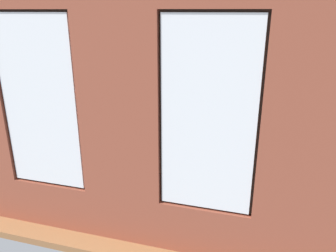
{
  "coord_description": "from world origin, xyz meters",
  "views": [
    {
      "loc": [
        -1.56,
        5.66,
        2.87
      ],
      "look_at": [
        -0.04,
        0.4,
        0.93
      ],
      "focal_mm": 35.0,
      "sensor_mm": 36.0,
      "label": 1
    }
  ],
  "objects": [
    {
      "name": "remote_black",
      "position": [
        -0.13,
        0.12,
        0.42
      ],
      "size": [
        0.17,
        0.07,
        0.02
      ],
      "primitive_type": "cube",
      "rotation": [
        0.0,
        0.0,
        1.69
      ],
      "color": "black",
      "rests_on": "coffee_table"
    },
    {
      "name": "cup_ceramic",
      "position": [
        -0.22,
        0.24,
        0.45
      ],
      "size": [
        0.07,
        0.07,
        0.09
      ],
      "primitive_type": "cylinder",
      "color": "#B23D38",
      "rests_on": "coffee_table"
    },
    {
      "name": "table_plant_small",
      "position": [
        0.27,
        0.24,
        0.54
      ],
      "size": [
        0.14,
        0.14,
        0.24
      ],
      "color": "beige",
      "rests_on": "coffee_table"
    },
    {
      "name": "potted_plant_by_left_couch",
      "position": [
        -1.96,
        -0.73,
        0.35
      ],
      "size": [
        0.26,
        0.26,
        0.5
      ],
      "color": "brown",
      "rests_on": "ground_plane"
    },
    {
      "name": "coffee_table",
      "position": [
        -0.13,
        0.12,
        0.36
      ],
      "size": [
        1.32,
        0.85,
        0.41
      ],
      "color": "tan",
      "rests_on": "ground_plane"
    },
    {
      "name": "potted_plant_near_tv",
      "position": [
        2.16,
        0.71,
        0.51
      ],
      "size": [
        0.84,
        0.88,
        1.13
      ],
      "color": "#47423D",
      "rests_on": "ground_plane"
    },
    {
      "name": "media_console",
      "position": [
        2.71,
        -0.27,
        0.24
      ],
      "size": [
        1.05,
        0.42,
        0.47
      ],
      "primitive_type": "cube",
      "color": "black",
      "rests_on": "ground_plane"
    },
    {
      "name": "ground_plane",
      "position": [
        0.0,
        0.0,
        -0.05
      ],
      "size": [
        6.72,
        5.41,
        0.1
      ],
      "primitive_type": "cube",
      "color": "#99663D"
    },
    {
      "name": "couch_by_window",
      "position": [
        0.01,
        1.67,
        0.33
      ],
      "size": [
        1.98,
        0.87,
        0.8
      ],
      "color": "black",
      "rests_on": "ground_plane"
    },
    {
      "name": "tv_flatscreen",
      "position": [
        2.71,
        -0.28,
        0.86
      ],
      "size": [
        1.09,
        0.2,
        0.78
      ],
      "color": "black",
      "rests_on": "media_console"
    },
    {
      "name": "potted_plant_between_couches",
      "position": [
        -1.42,
        1.62,
        0.69
      ],
      "size": [
        0.99,
        0.98,
        1.32
      ],
      "color": "#9E5638",
      "rests_on": "ground_plane"
    },
    {
      "name": "potted_plant_beside_window_right",
      "position": [
        2.15,
        1.78,
        0.8
      ],
      "size": [
        0.81,
        0.87,
        1.41
      ],
      "color": "brown",
      "rests_on": "ground_plane"
    },
    {
      "name": "brick_wall_with_windows",
      "position": [
        -0.0,
        2.32,
        1.64
      ],
      "size": [
        6.12,
        0.3,
        3.34
      ],
      "color": "brown",
      "rests_on": "ground_plane"
    },
    {
      "name": "white_wall_right",
      "position": [
        3.01,
        0.2,
        1.67
      ],
      "size": [
        0.1,
        4.41,
        3.34
      ],
      "primitive_type": "cube",
      "color": "white",
      "rests_on": "ground_plane"
    },
    {
      "name": "potted_plant_corner_near_left",
      "position": [
        -2.52,
        -1.7,
        0.66
      ],
      "size": [
        0.79,
        0.88,
        1.11
      ],
      "color": "brown",
      "rests_on": "ground_plane"
    },
    {
      "name": "potted_plant_foreground_right",
      "position": [
        2.41,
        -1.65,
        0.61
      ],
      "size": [
        0.72,
        0.78,
        1.19
      ],
      "color": "gray",
      "rests_on": "ground_plane"
    },
    {
      "name": "candle_jar",
      "position": [
        -0.49,
        -0.03,
        0.47
      ],
      "size": [
        0.08,
        0.08,
        0.13
      ],
      "primitive_type": "cylinder",
      "color": "#B7333D",
      "rests_on": "coffee_table"
    },
    {
      "name": "remote_silver",
      "position": [
        0.04,
        0.01,
        0.42
      ],
      "size": [
        0.1,
        0.18,
        0.02
      ],
      "primitive_type": "cube",
      "rotation": [
        0.0,
        0.0,
        5.95
      ],
      "color": "#B2B2B7",
      "rests_on": "coffee_table"
    },
    {
      "name": "couch_left",
      "position": [
        -2.36,
        0.73,
        0.33
      ],
      "size": [
        0.98,
        2.06,
        0.8
      ],
      "rotation": [
        0.0,
        0.0,
        1.63
      ],
      "color": "black",
      "rests_on": "ground_plane"
    }
  ]
}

